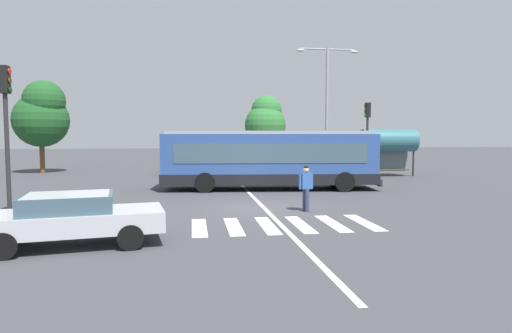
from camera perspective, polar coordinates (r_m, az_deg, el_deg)
name	(u,v)px	position (r m, az deg, el deg)	size (l,w,h in m)	color
ground_plane	(258,208)	(17.00, 0.21, -5.45)	(160.00, 160.00, 0.00)	#3D3D42
city_transit_bus	(269,159)	(22.61, 1.78, 0.98)	(11.34, 3.67, 3.06)	black
pedestrian_crossing_street	(306,186)	(16.15, 6.61, -2.52)	(0.57, 0.35, 1.72)	#333856
foreground_sedan	(71,217)	(12.01, -23.20, -6.10)	(4.73, 2.52, 1.35)	black
parked_car_black	(178,163)	(32.69, -10.22, 0.44)	(2.00, 4.57, 1.35)	black
parked_car_blue	(217,163)	(32.34, -5.12, 0.45)	(1.90, 4.51, 1.35)	black
parked_car_champagne	(250,162)	(33.18, -0.86, 0.56)	(2.22, 4.65, 1.35)	black
parked_car_silver	(285,162)	(33.18, 3.89, 0.55)	(1.96, 4.54, 1.35)	black
parked_car_red	(318,162)	(34.16, 8.21, 0.62)	(1.98, 4.55, 1.35)	black
traffic_light_near_corner	(6,118)	(16.46, -30.10, 5.55)	(0.33, 0.32, 5.10)	#28282B
traffic_light_far_corner	(367,129)	(27.84, 14.48, 4.86)	(0.33, 0.32, 4.85)	#28282B
bus_stop_shelter	(388,141)	(31.14, 17.07, 3.19)	(3.84, 1.54, 3.25)	#28282B
twin_arm_street_lamp	(327,97)	(30.96, 9.35, 9.03)	(4.45, 0.32, 8.94)	#939399
background_tree_left	(42,115)	(36.26, -26.42, 6.15)	(4.04, 4.04, 6.90)	brown
background_tree_right	(266,121)	(35.66, 1.27, 6.00)	(3.38, 3.38, 6.11)	brown
crosswalk_painted_stripes	(284,225)	(13.81, 3.72, -7.68)	(5.78, 2.68, 0.01)	silver
lane_center_line	(256,200)	(18.99, 0.03, -4.43)	(0.16, 24.00, 0.01)	silver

